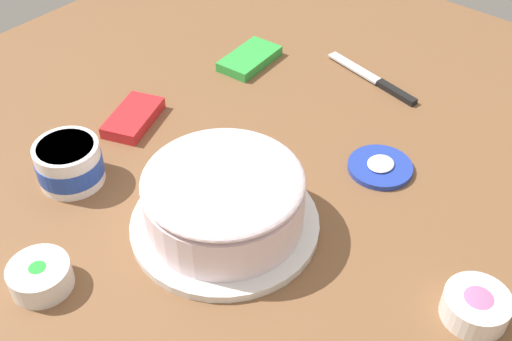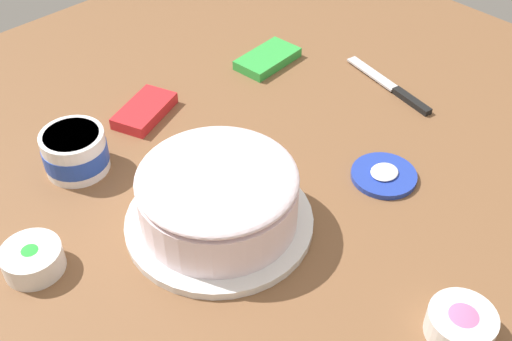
# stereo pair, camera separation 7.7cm
# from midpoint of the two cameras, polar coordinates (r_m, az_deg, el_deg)

# --- Properties ---
(ground_plane) EXTENTS (1.54, 1.54, 0.00)m
(ground_plane) POSITION_cam_midpoint_polar(r_m,az_deg,el_deg) (1.11, -0.63, 0.33)
(ground_plane) COLOR brown
(frosted_cake) EXTENTS (0.30, 0.30, 0.12)m
(frosted_cake) POSITION_cam_midpoint_polar(r_m,az_deg,el_deg) (0.97, -5.22, -2.88)
(frosted_cake) COLOR white
(frosted_cake) RESTS_ON ground_plane
(frosting_tub) EXTENTS (0.11, 0.11, 0.08)m
(frosting_tub) POSITION_cam_midpoint_polar(r_m,az_deg,el_deg) (1.11, -18.48, 0.61)
(frosting_tub) COLOR white
(frosting_tub) RESTS_ON ground_plane
(frosting_tub_lid) EXTENTS (0.11, 0.11, 0.02)m
(frosting_tub_lid) POSITION_cam_midpoint_polar(r_m,az_deg,el_deg) (1.11, 9.23, 0.28)
(frosting_tub_lid) COLOR #233DAD
(frosting_tub_lid) RESTS_ON ground_plane
(spreading_knife) EXTENTS (0.06, 0.24, 0.01)m
(spreading_knife) POSITION_cam_midpoint_polar(r_m,az_deg,el_deg) (1.32, 9.40, 7.87)
(spreading_knife) COLOR silver
(spreading_knife) RESTS_ON ground_plane
(sprinkle_bowl_green) EXTENTS (0.09, 0.09, 0.04)m
(sprinkle_bowl_green) POSITION_cam_midpoint_polar(r_m,az_deg,el_deg) (0.97, -21.16, -8.92)
(sprinkle_bowl_green) COLOR white
(sprinkle_bowl_green) RESTS_ON ground_plane
(sprinkle_bowl_pink) EXTENTS (0.09, 0.09, 0.04)m
(sprinkle_bowl_pink) POSITION_cam_midpoint_polar(r_m,az_deg,el_deg) (0.92, 16.99, -11.69)
(sprinkle_bowl_pink) COLOR white
(sprinkle_bowl_pink) RESTS_ON ground_plane
(candy_box_lower) EXTENTS (0.14, 0.09, 0.02)m
(candy_box_lower) POSITION_cam_midpoint_polar(r_m,az_deg,el_deg) (1.37, -2.21, 10.04)
(candy_box_lower) COLOR green
(candy_box_lower) RESTS_ON ground_plane
(candy_box_upper) EXTENTS (0.15, 0.11, 0.02)m
(candy_box_upper) POSITION_cam_midpoint_polar(r_m,az_deg,el_deg) (1.23, -12.83, 4.64)
(candy_box_upper) COLOR red
(candy_box_upper) RESTS_ON ground_plane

